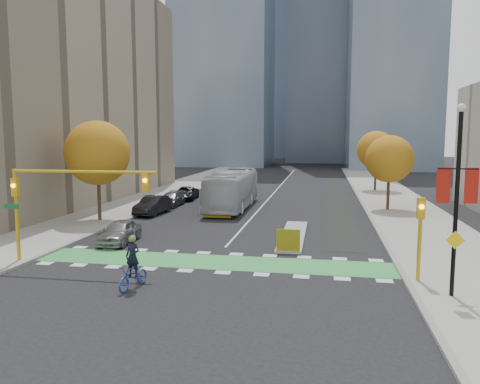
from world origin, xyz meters
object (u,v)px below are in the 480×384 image
at_px(tree_east_near, 389,159).
at_px(banner_lamppost, 457,192).
at_px(parked_car_b, 153,205).
at_px(bus, 233,189).
at_px(tree_east_far, 376,150).
at_px(parked_car_a, 120,231).
at_px(cyclist, 133,271).
at_px(parked_car_d, 185,193).
at_px(traffic_signal_west, 59,191).
at_px(traffic_signal_east, 420,227).
at_px(parked_car_c, 171,199).
at_px(hazard_board, 288,240).
at_px(tree_west, 98,153).

xyz_separation_m(tree_east_near, banner_lamppost, (-0.50, -24.50, -0.25)).
bearing_deg(parked_car_b, bus, 41.72).
distance_m(tree_east_far, parked_car_a, 38.60).
height_order(banner_lamppost, cyclist, banner_lamppost).
relative_size(banner_lamppost, parked_car_a, 1.87).
xyz_separation_m(tree_east_near, parked_car_d, (-21.00, 4.24, -4.16)).
xyz_separation_m(tree_east_far, parked_car_b, (-21.50, -21.76, -4.42)).
bearing_deg(parked_car_d, tree_east_near, -16.15).
distance_m(tree_east_far, traffic_signal_west, 43.61).
bearing_deg(traffic_signal_east, parked_car_c, 131.88).
relative_size(banner_lamppost, parked_car_b, 1.66).
relative_size(traffic_signal_west, bus, 0.64).
height_order(hazard_board, tree_west, tree_west).
relative_size(bus, parked_car_a, 3.02).
relative_size(banner_lamppost, cyclist, 3.34).
bearing_deg(parked_car_d, traffic_signal_west, -92.44).
xyz_separation_m(parked_car_c, parked_car_d, (0.00, 5.00, 0.02)).
relative_size(cyclist, parked_car_c, 0.53).
relative_size(tree_east_near, traffic_signal_east, 1.73).
height_order(tree_east_far, traffic_signal_east, tree_east_far).
height_order(cyclist, parked_car_d, cyclist).
relative_size(tree_east_near, parked_car_b, 1.42).
bearing_deg(traffic_signal_east, parked_car_b, 139.34).
bearing_deg(hazard_board, tree_east_near, 65.80).
bearing_deg(hazard_board, bus, 111.58).
bearing_deg(parked_car_d, bus, -43.95).
xyz_separation_m(banner_lamppost, parked_car_a, (-18.58, 7.54, -3.86)).
relative_size(cyclist, parked_car_a, 0.56).
relative_size(tree_east_far, parked_car_a, 1.73).
relative_size(tree_east_near, traffic_signal_west, 0.83).
distance_m(cyclist, parked_car_b, 20.87).
distance_m(tree_west, bus, 13.55).
bearing_deg(traffic_signal_west, parked_car_a, 81.27).
height_order(bus, parked_car_a, bus).
bearing_deg(banner_lamppost, tree_east_far, 88.59).
xyz_separation_m(traffic_signal_west, banner_lamppost, (19.43, -1.99, 0.58)).
distance_m(parked_car_a, parked_car_d, 21.29).
distance_m(traffic_signal_east, cyclist, 13.49).
height_order(tree_west, banner_lamppost, banner_lamppost).
distance_m(parked_car_c, parked_car_d, 5.00).
distance_m(traffic_signal_east, parked_car_b, 25.78).
distance_m(traffic_signal_west, parked_car_d, 26.98).
bearing_deg(traffic_signal_east, tree_east_far, 87.03).
xyz_separation_m(bus, parked_car_b, (-6.32, -4.84, -1.04)).
bearing_deg(tree_east_far, banner_lamppost, -91.41).
relative_size(tree_west, tree_east_near, 1.16).
relative_size(traffic_signal_east, parked_car_b, 0.82).
xyz_separation_m(cyclist, parked_car_b, (-6.50, 19.83, -0.01)).
distance_m(tree_east_near, traffic_signal_west, 30.08).
xyz_separation_m(tree_east_far, parked_car_d, (-21.50, -11.76, -4.54)).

